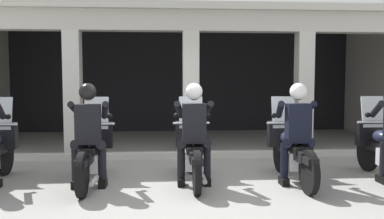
# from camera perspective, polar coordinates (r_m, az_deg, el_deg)

# --- Properties ---
(ground_plane) EXTENTS (80.00, 80.00, 0.00)m
(ground_plane) POSITION_cam_1_polar(r_m,az_deg,el_deg) (9.55, -1.22, -5.59)
(ground_plane) COLOR gray
(station_building) EXTENTS (11.29, 4.63, 3.28)m
(station_building) POSITION_cam_1_polar(r_m,az_deg,el_deg) (11.16, -1.00, 6.66)
(station_building) COLOR black
(station_building) RESTS_ON ground
(kerb_strip) EXTENTS (10.79, 0.24, 0.12)m
(kerb_strip) POSITION_cam_1_polar(r_m,az_deg,el_deg) (8.46, 0.04, -6.46)
(kerb_strip) COLOR #B7B5AD
(kerb_strip) RESTS_ON ground
(motorcycle_left) EXTENTS (0.62, 2.04, 1.35)m
(motorcycle_left) POSITION_cam_1_polar(r_m,az_deg,el_deg) (6.56, -13.99, -5.82)
(motorcycle_left) COLOR black
(motorcycle_left) RESTS_ON ground
(police_officer_left) EXTENTS (0.63, 0.61, 1.58)m
(police_officer_left) POSITION_cam_1_polar(r_m,az_deg,el_deg) (6.22, -14.52, -2.30)
(police_officer_left) COLOR black
(police_officer_left) RESTS_ON ground
(motorcycle_center) EXTENTS (0.62, 2.04, 1.35)m
(motorcycle_center) POSITION_cam_1_polar(r_m,az_deg,el_deg) (6.49, 0.10, -5.79)
(motorcycle_center) COLOR black
(motorcycle_center) RESTS_ON ground
(police_officer_center) EXTENTS (0.63, 0.61, 1.58)m
(police_officer_center) POSITION_cam_1_polar(r_m,az_deg,el_deg) (6.15, 0.28, -2.24)
(police_officer_center) COLOR black
(police_officer_center) RESTS_ON ground
(motorcycle_right) EXTENTS (0.62, 2.04, 1.35)m
(motorcycle_right) POSITION_cam_1_polar(r_m,az_deg,el_deg) (6.71, 13.93, -5.59)
(motorcycle_right) COLOR black
(motorcycle_right) RESTS_ON ground
(police_officer_right) EXTENTS (0.63, 0.61, 1.58)m
(police_officer_right) POSITION_cam_1_polar(r_m,az_deg,el_deg) (6.39, 14.77, -2.14)
(police_officer_right) COLOR black
(police_officer_right) RESTS_ON ground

